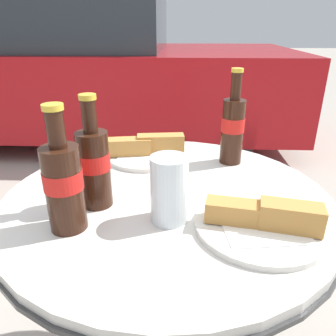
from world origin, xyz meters
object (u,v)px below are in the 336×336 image
object	(u,v)px
bistro_table	(167,243)
lunch_plate_near	(145,151)
cola_bottle_right	(233,127)
lunch_plate_far	(262,221)
drinking_glass	(169,192)
cola_bottle_left	(64,183)
parked_car	(83,73)
cola_bottle_center	(94,164)

from	to	relation	value
bistro_table	lunch_plate_near	xyz separation A→B (m)	(-0.07, 0.22, 0.16)
cola_bottle_right	lunch_plate_far	xyz separation A→B (m)	(0.02, -0.33, -0.08)
drinking_glass	lunch_plate_near	xyz separation A→B (m)	(-0.08, 0.32, -0.04)
cola_bottle_left	cola_bottle_right	xyz separation A→B (m)	(0.35, 0.34, 0.01)
parked_car	lunch_plate_far	bearing A→B (deg)	-67.29
bistro_table	cola_bottle_right	world-z (taller)	cola_bottle_right
drinking_glass	lunch_plate_far	world-z (taller)	drinking_glass
bistro_table	cola_bottle_right	bearing A→B (deg)	49.93
lunch_plate_near	lunch_plate_far	xyz separation A→B (m)	(0.26, -0.35, -0.00)
cola_bottle_right	lunch_plate_near	world-z (taller)	cola_bottle_right
bistro_table	lunch_plate_near	size ratio (longest dim) A/B	3.28
bistro_table	cola_bottle_left	world-z (taller)	cola_bottle_left
cola_bottle_left	cola_bottle_center	world-z (taller)	cola_bottle_left
cola_bottle_left	cola_bottle_right	bearing A→B (deg)	43.92
cola_bottle_center	drinking_glass	distance (m)	0.17
drinking_glass	parked_car	xyz separation A→B (m)	(-0.93, 2.63, -0.15)
cola_bottle_left	lunch_plate_near	xyz separation A→B (m)	(0.11, 0.36, -0.07)
cola_bottle_left	parked_car	world-z (taller)	parked_car
cola_bottle_right	drinking_glass	bearing A→B (deg)	-117.83
lunch_plate_near	cola_bottle_left	bearing A→B (deg)	-106.74
lunch_plate_near	lunch_plate_far	distance (m)	0.44
cola_bottle_right	parked_car	xyz separation A→B (m)	(-1.09, 2.32, -0.19)
parked_car	drinking_glass	bearing A→B (deg)	-70.44
lunch_plate_far	cola_bottle_center	bearing A→B (deg)	166.44
cola_bottle_left	cola_bottle_right	distance (m)	0.49
bistro_table	parked_car	distance (m)	2.69
drinking_glass	lunch_plate_far	distance (m)	0.18
cola_bottle_center	bistro_table	bearing A→B (deg)	18.11
cola_bottle_right	lunch_plate_far	world-z (taller)	cola_bottle_right
parked_car	cola_bottle_left	bearing A→B (deg)	-74.41
bistro_table	cola_bottle_left	xyz separation A→B (m)	(-0.18, -0.14, 0.23)
lunch_plate_near	cola_bottle_right	bearing A→B (deg)	-4.97
cola_bottle_left	cola_bottle_center	xyz separation A→B (m)	(0.03, 0.09, -0.00)
cola_bottle_center	drinking_glass	world-z (taller)	cola_bottle_center
bistro_table	drinking_glass	xyz separation A→B (m)	(0.01, -0.10, 0.20)
cola_bottle_left	parked_car	xyz separation A→B (m)	(-0.74, 2.66, -0.18)
cola_bottle_right	cola_bottle_center	xyz separation A→B (m)	(-0.32, -0.25, -0.01)
lunch_plate_far	cola_bottle_left	bearing A→B (deg)	-178.69
lunch_plate_far	bistro_table	bearing A→B (deg)	145.10
cola_bottle_center	cola_bottle_right	bearing A→B (deg)	38.10
lunch_plate_near	lunch_plate_far	size ratio (longest dim) A/B	0.92
drinking_glass	bistro_table	bearing A→B (deg)	94.54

